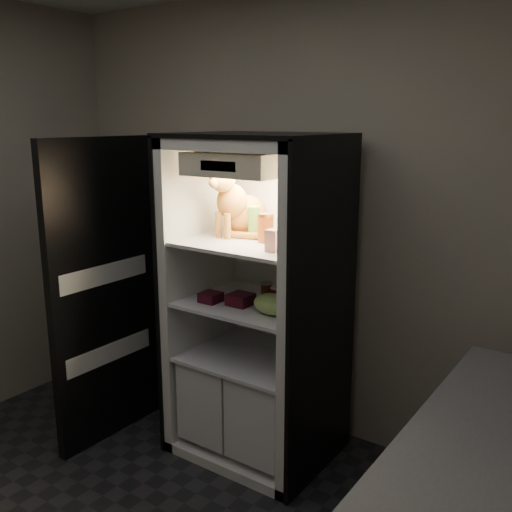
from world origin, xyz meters
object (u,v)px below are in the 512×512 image
Objects in this scene: berry_box_left at (211,297)px; berry_box_right at (241,299)px; soda_can_b at (292,299)px; mayo_tub at (287,226)px; grape_bag at (273,304)px; tabby_cat at (239,207)px; condiment_jar at (267,290)px; soda_can_a at (286,292)px; soda_can_c at (277,299)px; pepper_jar at (308,226)px; refrigerator at (259,323)px; salsa_jar at (266,228)px; parmesan_shaker at (254,222)px; cream_carton at (273,241)px.

berry_box_right is at bearing 17.82° from berry_box_left.
mayo_tub is at bearing 129.94° from soda_can_b.
soda_can_b is 0.47m from berry_box_left.
tabby_cat is at bearing 151.12° from grape_bag.
mayo_tub is at bearing 45.92° from condiment_jar.
soda_can_c is (0.02, -0.13, -0.00)m from soda_can_a.
pepper_jar is at bearing 80.13° from soda_can_b.
soda_can_b is at bearing 16.94° from berry_box_right.
grape_bag is at bearing -40.62° from refrigerator.
refrigerator is at bearing 48.23° from berry_box_left.
soda_can_a is at bearing 41.06° from berry_box_right.
refrigerator reaches higher than grape_bag.
salsa_jar is 1.27× the size of soda_can_b.
mayo_tub is 0.88× the size of salsa_jar.
pepper_jar reaches higher than salsa_jar.
soda_can_b is (0.30, -0.08, -0.38)m from parmesan_shaker.
soda_can_c is at bearing 106.09° from grape_bag.
mayo_tub is 0.49m from berry_box_right.
refrigerator is 14.95× the size of berry_box_right.
mayo_tub is 1.10× the size of berry_box_right.
soda_can_c is at bearing 13.43° from berry_box_left.
parmesan_shaker is 0.49m from berry_box_left.
mayo_tub reaches higher than cream_carton.
berry_box_right reaches higher than berry_box_left.
grape_bag is at bearing -73.91° from soda_can_c.
salsa_jar is at bearing 32.08° from berry_box_left.
berry_box_right is (0.17, 0.05, 0.00)m from berry_box_left.
parmesan_shaker is 1.35× the size of soda_can_a.
cream_carton reaches higher than berry_box_right.
soda_can_c is 0.22m from condiment_jar.
grape_bag is (-0.02, 0.03, -0.35)m from cream_carton.
berry_box_left is (-0.15, -0.22, -0.41)m from parmesan_shaker.
cream_carton is 0.84× the size of soda_can_a.
soda_can_b is 0.12m from grape_bag.
soda_can_a reaches higher than berry_box_right.
refrigerator is 0.66m from pepper_jar.
soda_can_b is at bearing 67.22° from grape_bag.
mayo_tub is at bearing 77.08° from salsa_jar.
tabby_cat reaches higher than berry_box_right.
soda_can_c is (0.20, -0.12, 0.21)m from refrigerator.
mayo_tub is 0.19m from pepper_jar.
salsa_jar is at bearing -8.01° from tabby_cat.
berry_box_right is (0.14, -0.18, -0.48)m from tabby_cat.
salsa_jar reaches higher than berry_box_left.
cream_carton is 0.45m from berry_box_right.
refrigerator is 16.74× the size of cream_carton.
soda_can_c is 0.07m from grape_bag.
tabby_cat is at bearing 167.64° from soda_can_b.
tabby_cat is 2.83× the size of salsa_jar.
berry_box_right is (-0.21, -0.04, -0.03)m from soda_can_c.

